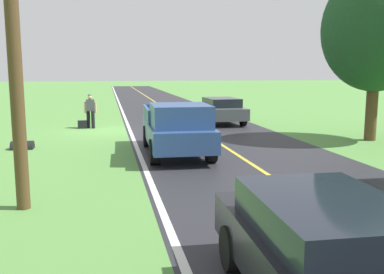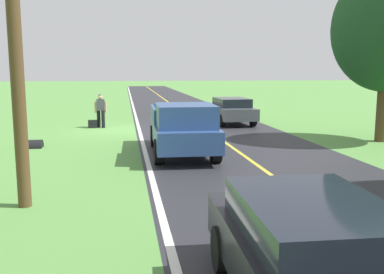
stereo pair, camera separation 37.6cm
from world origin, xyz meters
name	(u,v)px [view 1 (the left image)]	position (x,y,z in m)	size (l,w,h in m)	color
ground_plane	(109,131)	(0.00, 0.00, 0.00)	(200.00, 200.00, 0.00)	#568E42
road_surface	(196,128)	(-4.34, 0.00, 0.00)	(7.02, 120.00, 0.00)	#28282D
lane_edge_line	(130,130)	(-1.01, 0.00, 0.01)	(0.16, 117.60, 0.00)	silver
lane_centre_line	(196,128)	(-4.34, 0.00, 0.01)	(0.14, 117.60, 0.00)	gold
hitchhiker_walking	(90,109)	(0.90, -1.16, 0.98)	(0.62, 0.51, 1.75)	black
suitcase_carried	(82,124)	(1.31, -1.06, 0.21)	(0.20, 0.46, 0.41)	black
pickup_truck_passing	(177,127)	(-2.29, 6.61, 0.97)	(2.21, 5.45, 1.82)	#2D4C84
tree_far_side_near	(377,30)	(-10.76, 5.07, 4.54)	(4.38, 4.38, 7.08)	brown
sedan_near_oncoming	(221,110)	(-6.11, -1.82, 0.75)	(2.02, 4.45, 1.41)	#4C5156
sedan_ahead_same_lane	(331,255)	(-2.48, 16.74, 0.75)	(2.04, 4.46, 1.41)	black
drainage_culvert	(23,149)	(3.21, 4.37, 0.00)	(0.60, 0.60, 0.80)	black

